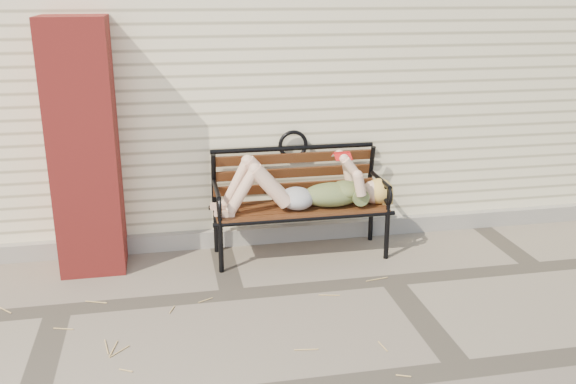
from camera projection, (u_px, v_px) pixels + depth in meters
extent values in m
plane|color=#766A5B|center=(391.00, 280.00, 5.04)|extent=(80.00, 80.00, 0.00)
cube|color=#F7EAC1|center=(308.00, 50.00, 7.37)|extent=(8.00, 4.00, 3.00)
cube|color=gray|center=(355.00, 228.00, 5.92)|extent=(8.00, 0.10, 0.15)
cube|color=#AD2B27|center=(85.00, 148.00, 5.00)|extent=(0.50, 0.50, 2.00)
cylinder|color=black|center=(221.00, 248.00, 5.12)|extent=(0.04, 0.04, 0.42)
cylinder|color=black|center=(216.00, 229.00, 5.52)|extent=(0.04, 0.04, 0.42)
cylinder|color=black|center=(387.00, 235.00, 5.38)|extent=(0.04, 0.04, 0.42)
cylinder|color=black|center=(371.00, 218.00, 5.78)|extent=(0.04, 0.04, 0.42)
cube|color=#573116|center=(300.00, 208.00, 5.38)|extent=(1.43, 0.46, 0.03)
cylinder|color=black|center=(306.00, 219.00, 5.19)|extent=(1.51, 0.04, 0.04)
cylinder|color=black|center=(295.00, 202.00, 5.59)|extent=(1.51, 0.04, 0.04)
torus|color=black|center=(293.00, 145.00, 5.53)|extent=(0.26, 0.03, 0.26)
ellipsoid|color=#093444|center=(332.00, 195.00, 5.37)|extent=(0.51, 0.29, 0.20)
ellipsoid|color=#093444|center=(345.00, 190.00, 5.38)|extent=(0.25, 0.28, 0.15)
ellipsoid|color=#9E9EA3|center=(297.00, 198.00, 5.32)|extent=(0.28, 0.32, 0.18)
sphere|color=#D7B191|center=(374.00, 192.00, 5.44)|extent=(0.21, 0.21, 0.21)
ellipsoid|color=#EEAC59|center=(379.00, 191.00, 5.45)|extent=(0.24, 0.24, 0.22)
cube|color=#B61514|center=(342.00, 153.00, 5.28)|extent=(0.13, 0.02, 0.02)
cube|color=silver|center=(343.00, 157.00, 5.25)|extent=(0.13, 0.08, 0.05)
cube|color=silver|center=(340.00, 155.00, 5.32)|extent=(0.13, 0.08, 0.05)
cube|color=#B61514|center=(343.00, 157.00, 5.24)|extent=(0.14, 0.09, 0.05)
cube|color=#B61514|center=(340.00, 154.00, 5.32)|extent=(0.14, 0.09, 0.05)
cylinder|color=tan|center=(423.00, 344.00, 4.14)|extent=(0.09, 0.06, 0.01)
cylinder|color=tan|center=(413.00, 357.00, 3.99)|extent=(0.13, 0.11, 0.01)
cylinder|color=tan|center=(357.00, 312.00, 4.53)|extent=(0.05, 0.12, 0.01)
cylinder|color=tan|center=(193.00, 303.00, 4.66)|extent=(0.01, 0.10, 0.01)
cylinder|color=tan|center=(164.00, 338.00, 4.20)|extent=(0.13, 0.08, 0.01)
cylinder|color=tan|center=(428.00, 367.00, 3.89)|extent=(0.17, 0.02, 0.01)
cylinder|color=tan|center=(353.00, 318.00, 4.46)|extent=(0.12, 0.15, 0.01)
cylinder|color=tan|center=(371.00, 384.00, 3.72)|extent=(0.10, 0.05, 0.01)
cylinder|color=tan|center=(333.00, 329.00, 4.31)|extent=(0.04, 0.12, 0.01)
cylinder|color=tan|center=(380.00, 342.00, 4.16)|extent=(0.13, 0.04, 0.01)
cylinder|color=tan|center=(3.00, 378.00, 3.78)|extent=(0.09, 0.10, 0.01)
cylinder|color=tan|center=(47.00, 337.00, 4.22)|extent=(0.15, 0.05, 0.01)
cylinder|color=tan|center=(384.00, 370.00, 3.85)|extent=(0.12, 0.16, 0.01)
cylinder|color=tan|center=(422.00, 365.00, 3.91)|extent=(0.11, 0.15, 0.01)
cylinder|color=tan|center=(283.00, 343.00, 4.15)|extent=(0.11, 0.02, 0.01)
cylinder|color=tan|center=(102.00, 307.00, 4.61)|extent=(0.06, 0.11, 0.01)
cylinder|color=tan|center=(45.00, 312.00, 4.54)|extent=(0.15, 0.04, 0.01)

